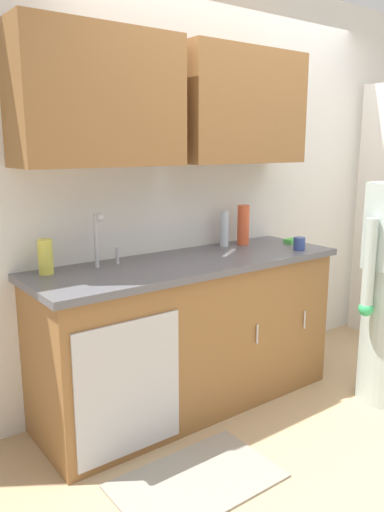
{
  "coord_description": "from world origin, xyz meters",
  "views": [
    {
      "loc": [
        -2.3,
        -1.67,
        1.61
      ],
      "look_at": [
        -0.64,
        0.55,
        1.0
      ],
      "focal_mm": 35.33,
      "sensor_mm": 36.0,
      "label": 1
    }
  ],
  "objects_px": {
    "bottle_soap": "(224,228)",
    "sponge": "(292,241)",
    "sink": "(116,274)",
    "knife_on_counter": "(229,253)",
    "bottle_water_short": "(45,257)",
    "cup_by_sink": "(299,244)",
    "bottle_cleaner_spray": "(243,225)"
  },
  "relations": [
    {
      "from": "sink",
      "to": "bottle_cleaner_spray",
      "type": "distance_m",
      "value": 1.1
    },
    {
      "from": "sink",
      "to": "bottle_water_short",
      "type": "bearing_deg",
      "value": 152.49
    },
    {
      "from": "knife_on_counter",
      "to": "bottle_soap",
      "type": "bearing_deg",
      "value": 22.7
    },
    {
      "from": "knife_on_counter",
      "to": "sponge",
      "type": "relative_size",
      "value": 2.18
    },
    {
      "from": "cup_by_sink",
      "to": "sink",
      "type": "bearing_deg",
      "value": 170.25
    },
    {
      "from": "sink",
      "to": "bottle_water_short",
      "type": "xyz_separation_m",
      "value": [
        -0.32,
        0.17,
        0.11
      ]
    },
    {
      "from": "sink",
      "to": "cup_by_sink",
      "type": "relative_size",
      "value": 5.94
    },
    {
      "from": "bottle_water_short",
      "to": "bottle_soap",
      "type": "distance_m",
      "value": 1.26
    },
    {
      "from": "bottle_soap",
      "to": "sponge",
      "type": "relative_size",
      "value": 2.21
    },
    {
      "from": "sink",
      "to": "bottle_water_short",
      "type": "distance_m",
      "value": 0.38
    },
    {
      "from": "cup_by_sink",
      "to": "bottle_cleaner_spray",
      "type": "bearing_deg",
      "value": 114.05
    },
    {
      "from": "bottle_cleaner_spray",
      "to": "cup_by_sink",
      "type": "relative_size",
      "value": 3.25
    },
    {
      "from": "sponge",
      "to": "bottle_soap",
      "type": "bearing_deg",
      "value": 155.59
    },
    {
      "from": "bottle_water_short",
      "to": "knife_on_counter",
      "type": "xyz_separation_m",
      "value": [
        1.13,
        -0.18,
        -0.09
      ]
    },
    {
      "from": "bottle_water_short",
      "to": "bottle_soap",
      "type": "xyz_separation_m",
      "value": [
        1.26,
        0.02,
        0.03
      ]
    },
    {
      "from": "sponge",
      "to": "bottle_water_short",
      "type": "bearing_deg",
      "value": 173.76
    },
    {
      "from": "bottle_soap",
      "to": "sponge",
      "type": "bearing_deg",
      "value": -24.41
    },
    {
      "from": "cup_by_sink",
      "to": "knife_on_counter",
      "type": "relative_size",
      "value": 0.35
    },
    {
      "from": "sink",
      "to": "knife_on_counter",
      "type": "xyz_separation_m",
      "value": [
        0.8,
        -0.01,
        0.02
      ]
    },
    {
      "from": "bottle_cleaner_spray",
      "to": "cup_by_sink",
      "type": "distance_m",
      "value": 0.41
    },
    {
      "from": "sink",
      "to": "sponge",
      "type": "distance_m",
      "value": 1.39
    },
    {
      "from": "bottle_water_short",
      "to": "sink",
      "type": "bearing_deg",
      "value": -27.51
    },
    {
      "from": "knife_on_counter",
      "to": "sponge",
      "type": "height_order",
      "value": "sponge"
    },
    {
      "from": "bottle_cleaner_spray",
      "to": "knife_on_counter",
      "type": "relative_size",
      "value": 1.14
    },
    {
      "from": "bottle_soap",
      "to": "sponge",
      "type": "distance_m",
      "value": 0.51
    },
    {
      "from": "bottle_soap",
      "to": "sponge",
      "type": "xyz_separation_m",
      "value": [
        0.45,
        -0.21,
        -0.11
      ]
    },
    {
      "from": "cup_by_sink",
      "to": "knife_on_counter",
      "type": "height_order",
      "value": "cup_by_sink"
    },
    {
      "from": "bottle_soap",
      "to": "sponge",
      "type": "height_order",
      "value": "bottle_soap"
    },
    {
      "from": "cup_by_sink",
      "to": "sponge",
      "type": "xyz_separation_m",
      "value": [
        0.15,
        0.19,
        -0.03
      ]
    },
    {
      "from": "sink",
      "to": "knife_on_counter",
      "type": "distance_m",
      "value": 0.8
    },
    {
      "from": "bottle_water_short",
      "to": "bottle_cleaner_spray",
      "type": "xyz_separation_m",
      "value": [
        1.4,
        -0.02,
        0.04
      ]
    },
    {
      "from": "bottle_cleaner_spray",
      "to": "sink",
      "type": "bearing_deg",
      "value": -171.94
    }
  ]
}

